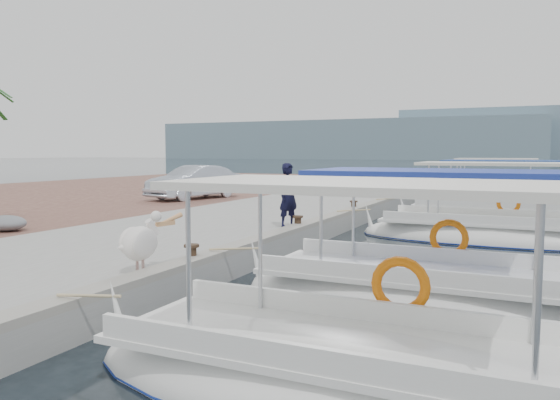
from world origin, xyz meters
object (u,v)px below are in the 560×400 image
at_px(fishing_caique_d, 504,217).
at_px(pelican, 141,242).
at_px(parked_car, 194,182).
at_px(fishing_caique_b, 419,299).
at_px(fishing_caique_c, 494,237).
at_px(fishing_caique_a, 348,389).
at_px(fishing_caique_e, 491,203).
at_px(fisherman, 289,195).

xyz_separation_m(fishing_caique_d, pelican, (-5.02, -13.95, 0.84)).
distance_m(fishing_caique_d, parked_car, 12.56).
height_order(fishing_caique_b, fishing_caique_c, same).
bearing_deg(pelican, fishing_caique_a, -25.72).
relative_size(fishing_caique_a, fishing_caique_d, 0.82).
relative_size(fishing_caique_a, fishing_caique_e, 1.03).
xyz_separation_m(fishing_caique_d, parked_car, (-12.46, -1.25, 1.03)).
bearing_deg(fishing_caique_b, parked_car, 136.70).
relative_size(fishing_caique_e, fisherman, 3.46).
bearing_deg(fisherman, parked_car, 71.84).
relative_size(fishing_caique_e, parked_car, 1.37).
height_order(fishing_caique_b, pelican, fishing_caique_b).
bearing_deg(pelican, parked_car, 120.37).
xyz_separation_m(pelican, fisherman, (-0.01, 6.07, 0.34)).
relative_size(fishing_caique_c, fishing_caique_d, 1.02).
bearing_deg(fishing_caique_b, fishing_caique_d, 86.56).
bearing_deg(fishing_caique_e, fishing_caique_a, -89.78).
distance_m(fishing_caique_a, fishing_caique_e, 22.39).
distance_m(fishing_caique_a, fishing_caique_c, 11.25).
height_order(fishing_caique_b, fisherman, fishing_caique_b).
distance_m(fishing_caique_c, fishing_caique_d, 4.77).
distance_m(fishing_caique_d, fisherman, 9.42).
xyz_separation_m(fishing_caique_b, fishing_caique_e, (-0.11, 18.69, 0.00)).
distance_m(fishing_caique_c, fishing_caique_e, 11.19).
bearing_deg(fisherman, fishing_caique_b, -112.33).
height_order(fishing_caique_c, fishing_caique_e, same).
height_order(fishing_caique_b, fishing_caique_e, same).
bearing_deg(parked_car, fisherman, -28.09).
xyz_separation_m(fishing_caique_b, fisherman, (-4.28, 4.42, 1.24)).
xyz_separation_m(fishing_caique_a, pelican, (-4.26, 2.05, 0.90)).
relative_size(fishing_caique_b, fishing_caique_d, 0.83).
bearing_deg(fishing_caique_d, fisherman, -122.53).
distance_m(fishing_caique_c, pelican, 10.48).
height_order(pelican, parked_car, parked_car).
distance_m(fishing_caique_d, fishing_caique_e, 6.45).
bearing_deg(fishing_caique_b, pelican, -158.87).
xyz_separation_m(fishing_caique_c, pelican, (-4.97, -9.18, 0.90)).
height_order(fisherman, parked_car, fisherman).
relative_size(fishing_caique_a, pelican, 4.67).
bearing_deg(fishing_caique_a, fisherman, 117.71).
relative_size(fishing_caique_a, parked_car, 1.41).
bearing_deg(fishing_caique_e, fisherman, -106.32).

